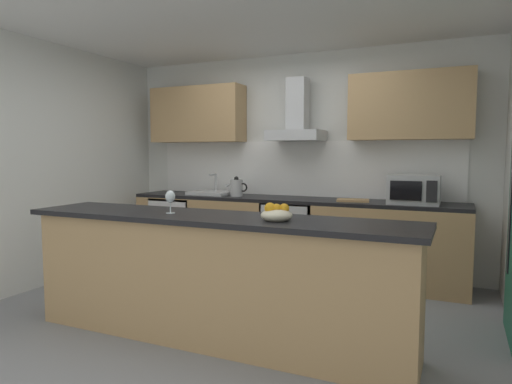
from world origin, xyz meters
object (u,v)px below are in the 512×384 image
wine_glass (170,197)px  refrigerator (180,230)px  kettle (236,188)px  sink (211,192)px  oven (292,236)px  range_hood (297,121)px  chopping_board (353,200)px  fruit_bowl (276,214)px  microwave (414,189)px

wine_glass → refrigerator: bearing=122.3°
kettle → sink: bearing=173.3°
refrigerator → kettle: 1.02m
oven → sink: size_ratio=1.60×
oven → range_hood: size_ratio=1.11×
wine_glass → chopping_board: wine_glass is taller
kettle → chopping_board: size_ratio=0.85×
sink → kettle: size_ratio=1.73×
wine_glass → chopping_board: size_ratio=0.52×
sink → wine_glass: sink is taller
wine_glass → fruit_bowl: size_ratio=0.81×
sink → range_hood: 1.38m
range_hood → fruit_bowl: range_hood is taller
oven → range_hood: (0.00, 0.13, 1.33)m
refrigerator → microwave: bearing=-0.5°
range_hood → fruit_bowl: size_ratio=3.27×
kettle → wine_glass: 2.01m
sink → microwave: bearing=-0.9°
range_hood → wine_glass: (-0.28, -2.13, -0.71)m
oven → chopping_board: bearing=-1.9°
microwave → kettle: microwave is taller
fruit_bowl → chopping_board: 1.98m
refrigerator → sink: (0.46, 0.01, 0.50)m
refrigerator → kettle: (0.84, -0.03, 0.58)m
kettle → chopping_board: bearing=0.4°
oven → wine_glass: size_ratio=4.50×
refrigerator → kettle: kettle is taller
refrigerator → sink: size_ratio=1.70×
chopping_board → refrigerator: bearing=179.5°
kettle → oven: bearing=2.7°
sink → wine_glass: size_ratio=2.81×
kettle → chopping_board: kettle is taller
microwave → fruit_bowl: (-0.72, -1.97, -0.05)m
fruit_bowl → sink: bearing=129.8°
refrigerator → chopping_board: chopping_board is taller
sink → fruit_bowl: sink is taller
microwave → kettle: 2.02m
refrigerator → fruit_bowl: (2.14, -2.00, 0.58)m
oven → chopping_board: 0.83m
kettle → range_hood: 1.06m
oven → wine_glass: 2.11m
kettle → chopping_board: 1.40m
sink → fruit_bowl: 2.62m
oven → refrigerator: 1.54m
chopping_board → microwave: bearing=-0.4°
microwave → sink: size_ratio=1.00×
oven → sink: (-1.08, 0.01, 0.47)m
wine_glass → microwave: bearing=51.0°
oven → microwave: microwave is taller
kettle → range_hood: bearing=13.1°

